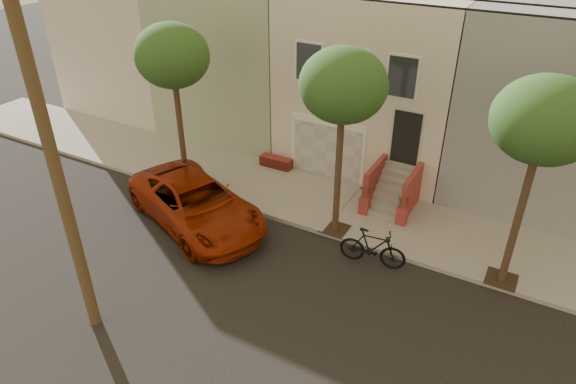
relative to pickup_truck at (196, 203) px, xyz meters
The scene contains 8 objects.
ground 4.17m from the pickup_truck, 30.05° to the right, with size 90.00×90.00×0.00m, color black.
sidewalk 4.90m from the pickup_truck, 43.10° to the left, with size 40.00×3.70×0.15m, color gray.
house_row 10.20m from the pickup_truck, 68.87° to the left, with size 33.10×11.70×7.00m.
tree_left 5.19m from the pickup_truck, 136.66° to the left, with size 2.70×2.57×6.30m.
tree_mid 6.60m from the pickup_truck, 22.27° to the left, with size 2.70×2.57×6.30m.
tree_right 11.12m from the pickup_truck, 10.48° to the left, with size 2.70×2.57×6.30m.
pickup_truck is the anchor object (origin of this frame).
motorcycle 6.33m from the pickup_truck, ahead, with size 0.60×2.12×1.27m, color black.
Camera 1 is at (6.60, -9.55, 10.20)m, focal length 31.61 mm.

